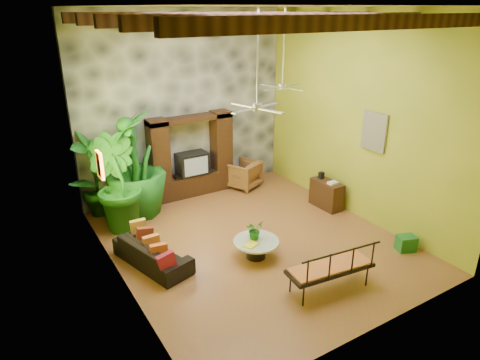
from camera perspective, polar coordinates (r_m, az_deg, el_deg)
ground at (r=9.94m, az=1.67°, el=-8.04°), size 7.00×7.00×0.00m
ceiling at (r=8.60m, az=2.07°, el=22.17°), size 6.00×7.00×0.02m
back_wall at (r=11.94m, az=-7.52°, el=9.87°), size 6.00×0.02×5.00m
left_wall at (r=7.79m, az=-16.97°, el=2.50°), size 0.02×7.00×5.00m
right_wall at (r=10.84m, az=15.38°, el=8.03°), size 0.02×7.00×5.00m
stone_accent_wall at (r=11.89m, az=-7.40°, el=9.82°), size 5.98×0.10×4.98m
ceiling_beams at (r=8.60m, az=2.04°, el=20.70°), size 5.95×5.36×0.22m
entertainment_center at (r=12.04m, az=-6.45°, el=2.42°), size 2.40×0.55×2.30m
ceiling_fan_front at (r=8.31m, az=2.29°, el=11.08°), size 1.28×1.28×1.86m
ceiling_fan_back at (r=10.62m, az=5.70°, el=13.40°), size 1.28×1.28×1.86m
wall_art_mask at (r=8.85m, az=-18.18°, el=1.92°), size 0.06×0.32×0.55m
wall_art_painting at (r=10.47m, az=17.47°, el=6.19°), size 0.06×0.70×0.90m
sofa at (r=9.14m, az=-11.61°, el=-9.46°), size 1.20×2.00×0.55m
wicker_armchair at (r=12.64m, az=0.46°, el=0.79°), size 1.13×1.15×0.80m
tall_plant_a at (r=11.22m, az=-18.82°, el=0.77°), size 1.43×1.41×2.27m
tall_plant_b at (r=10.38m, az=-16.30°, el=-0.54°), size 1.51×1.60×2.30m
tall_plant_c at (r=10.95m, az=-13.97°, el=2.25°), size 2.02×2.02×2.79m
coffee_table at (r=9.20m, az=2.15°, el=-8.86°), size 0.98×0.98×0.40m
centerpiece_plant at (r=9.12m, az=1.94°, el=-6.64°), size 0.45×0.42×0.41m
yellow_tray at (r=8.95m, az=1.47°, el=-8.64°), size 0.34×0.29×0.03m
iron_bench at (r=8.24m, az=12.31°, el=-11.22°), size 1.73×0.79×0.57m
side_console at (r=11.59m, az=11.45°, el=-1.88°), size 0.43×0.92×0.73m
green_bin at (r=10.16m, az=21.27°, el=-7.85°), size 0.47×0.41×0.34m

